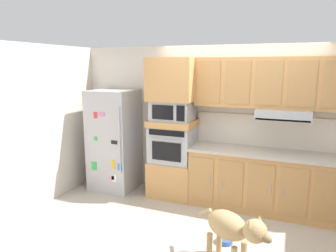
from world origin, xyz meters
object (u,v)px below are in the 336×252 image
object	(u,v)px
built_in_oven	(173,144)
microwave	(173,110)
dog_food_bowl	(225,240)
dog	(233,228)
refrigerator	(114,140)

from	to	relation	value
built_in_oven	microwave	xyz separation A→B (m)	(0.00, -0.00, 0.56)
dog_food_bowl	dog	bearing A→B (deg)	-69.14
refrigerator	built_in_oven	distance (m)	1.09
refrigerator	dog_food_bowl	distance (m)	2.61
dog_food_bowl	microwave	bearing A→B (deg)	134.92
refrigerator	dog_food_bowl	bearing A→B (deg)	-25.72
refrigerator	microwave	size ratio (longest dim) A/B	2.73
dog_food_bowl	refrigerator	bearing A→B (deg)	154.28
dog_food_bowl	built_in_oven	bearing A→B (deg)	134.92
refrigerator	dog_food_bowl	xyz separation A→B (m)	(2.22, -1.07, -0.85)
dog	dog_food_bowl	world-z (taller)	dog
microwave	dog_food_bowl	size ratio (longest dim) A/B	3.22
refrigerator	dog_food_bowl	size ratio (longest dim) A/B	8.80
refrigerator	microwave	bearing A→B (deg)	3.56
microwave	refrigerator	bearing A→B (deg)	-176.44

